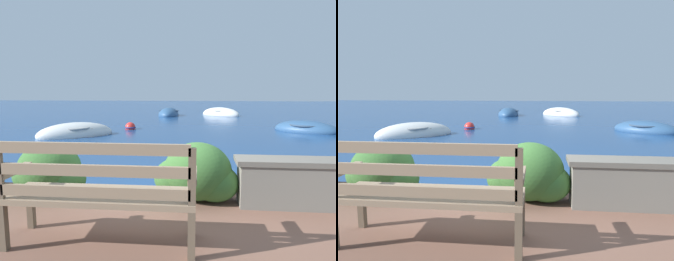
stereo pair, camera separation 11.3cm
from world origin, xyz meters
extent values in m
plane|color=navy|center=(0.00, 0.00, 0.00)|extent=(80.00, 80.00, 0.00)
cube|color=brown|center=(-1.38, -1.34, 0.42)|extent=(0.06, 0.06, 0.40)
cube|color=brown|center=(0.18, -1.34, 0.42)|extent=(0.06, 0.06, 0.40)
cube|color=brown|center=(0.18, -1.76, 0.42)|extent=(0.06, 0.06, 0.40)
cube|color=#8C755B|center=(-0.60, -1.55, 0.65)|extent=(1.62, 0.48, 0.05)
cube|color=#8C755B|center=(-0.60, -1.76, 0.75)|extent=(1.54, 0.04, 0.09)
cube|color=#8C755B|center=(-0.60, -1.76, 0.93)|extent=(1.54, 0.04, 0.09)
cube|color=#8C755B|center=(-0.60, -1.76, 1.10)|extent=(1.54, 0.04, 0.09)
cube|color=brown|center=(0.18, -1.76, 0.90)|extent=(0.06, 0.04, 0.45)
cube|color=#8C755B|center=(-1.38, -1.55, 0.85)|extent=(0.07, 0.43, 0.05)
cube|color=#8C755B|center=(0.18, -1.55, 0.85)|extent=(0.07, 0.43, 0.05)
cube|color=slate|center=(1.63, -0.54, 0.47)|extent=(1.85, 0.35, 0.50)
cube|color=#635F56|center=(1.63, -0.54, 0.75)|extent=(1.94, 0.39, 0.06)
ellipsoid|color=#38662D|center=(-1.64, -0.42, 0.56)|extent=(0.79, 0.72, 0.68)
ellipsoid|color=#38662D|center=(-1.86, -0.36, 0.46)|extent=(0.60, 0.54, 0.48)
ellipsoid|color=#38662D|center=(-1.44, -0.46, 0.44)|extent=(0.56, 0.50, 0.44)
ellipsoid|color=#38662D|center=(0.23, -0.42, 0.57)|extent=(0.83, 0.75, 0.71)
ellipsoid|color=#38662D|center=(0.00, -0.36, 0.47)|extent=(0.62, 0.56, 0.50)
ellipsoid|color=#38662D|center=(0.44, -0.46, 0.45)|extent=(0.58, 0.52, 0.46)
ellipsoid|color=#284C23|center=(1.55, -0.42, 0.46)|extent=(0.56, 0.50, 0.48)
ellipsoid|color=#284C23|center=(1.40, -0.38, 0.39)|extent=(0.42, 0.38, 0.34)
ellipsoid|color=#284C23|center=(1.69, -0.45, 0.37)|extent=(0.39, 0.35, 0.31)
ellipsoid|color=silver|center=(-3.87, 5.78, 0.06)|extent=(2.71, 2.45, 0.81)
torus|color=gray|center=(-3.87, 5.78, 0.28)|extent=(1.55, 1.55, 0.07)
cube|color=#846647|center=(-3.56, 6.02, 0.25)|extent=(0.63, 0.76, 0.04)
cube|color=#846647|center=(-4.13, 5.59, 0.25)|extent=(0.63, 0.76, 0.04)
ellipsoid|color=#2D517A|center=(4.35, 7.67, 0.05)|extent=(2.63, 2.43, 0.73)
torus|color=#2D4157|center=(4.35, 7.67, 0.25)|extent=(1.81, 1.81, 0.07)
cube|color=#846647|center=(4.07, 7.88, 0.22)|extent=(0.72, 0.89, 0.04)
cube|color=#846647|center=(4.58, 7.50, 0.22)|extent=(0.72, 0.89, 0.04)
ellipsoid|color=#2D517A|center=(-1.46, 14.24, 0.06)|extent=(1.23, 2.24, 0.86)
torus|color=#2D4157|center=(-1.46, 14.24, 0.30)|extent=(1.23, 1.23, 0.07)
cube|color=#846647|center=(-1.47, 13.90, 0.27)|extent=(0.97, 0.13, 0.04)
cube|color=#846647|center=(-1.46, 14.52, 0.27)|extent=(0.97, 0.13, 0.04)
ellipsoid|color=silver|center=(1.72, 14.71, 0.07)|extent=(2.60, 2.22, 0.87)
torus|color=gray|center=(1.72, 14.71, 0.31)|extent=(1.33, 1.33, 0.07)
cube|color=#846647|center=(2.03, 14.49, 0.28)|extent=(0.53, 0.68, 0.04)
cube|color=#846647|center=(1.47, 14.89, 0.28)|extent=(0.53, 0.68, 0.04)
sphere|color=red|center=(-2.41, 7.74, 0.07)|extent=(0.41, 0.41, 0.41)
torus|color=navy|center=(-2.41, 7.74, 0.07)|extent=(0.45, 0.45, 0.05)
camera|label=1|loc=(0.20, -3.97, 1.55)|focal=32.00mm
camera|label=2|loc=(0.32, -3.96, 1.55)|focal=32.00mm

